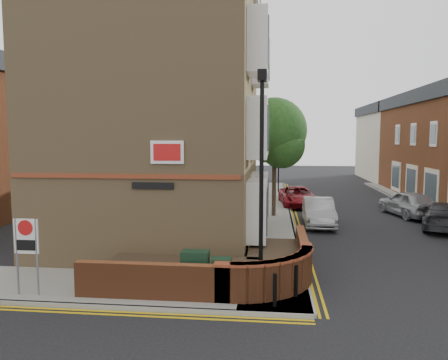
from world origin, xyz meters
The scene contains 25 objects.
ground centered at (0.00, 0.00, 0.00)m, with size 120.00×120.00×0.00m, color black.
pavement_corner centered at (-3.50, 1.50, 0.06)m, with size 13.00×3.00×0.12m, color gray.
pavement_main centered at (2.00, 16.00, 0.06)m, with size 2.00×32.00×0.12m, color gray.
kerb_side centered at (-3.50, 0.00, 0.06)m, with size 13.00×0.15×0.12m, color gray.
kerb_main_near centered at (3.00, 16.00, 0.06)m, with size 0.15×32.00×0.12m, color gray.
kerb_main_far centered at (11.00, 13.00, 0.06)m, with size 0.15×40.00×0.12m, color gray.
yellow_lines_side centered at (-3.50, -0.25, 0.01)m, with size 13.00×0.28×0.01m, color gold.
yellow_lines_main centered at (3.25, 16.00, 0.01)m, with size 0.28×32.00×0.01m, color gold.
corner_building centered at (-2.84, 8.00, 6.23)m, with size 8.95×10.40×13.60m.
garden_wall centered at (0.00, 2.50, 0.00)m, with size 6.80×6.00×1.20m, color brown, non-canonical shape.
lamppost centered at (1.60, 1.20, 3.34)m, with size 0.25×0.50×6.30m.
utility_cabinet_large centered at (-0.30, 1.30, 0.72)m, with size 0.80×0.45×1.20m, color black.
utility_cabinet_small centered at (0.50, 1.00, 0.67)m, with size 0.55×0.40×1.10m, color black.
bollard_near centered at (2.00, 0.40, 0.57)m, with size 0.11×0.11×0.90m, color black.
bollard_far centered at (2.60, 1.20, 0.57)m, with size 0.11×0.11×0.90m, color black.
zone_sign centered at (-5.00, 0.50, 1.64)m, with size 0.72×0.07×2.20m.
far_terrace_cream centered at (14.50, 38.00, 4.05)m, with size 5.40×12.40×8.00m.
tree_near centered at (2.00, 14.05, 4.70)m, with size 3.64×3.65×6.70m.
tree_mid centered at (2.00, 22.05, 5.20)m, with size 4.03×4.03×7.42m.
tree_far centered at (2.00, 30.05, 4.91)m, with size 3.81×3.81×7.00m.
traffic_light_assembly centered at (2.40, 25.00, 2.78)m, with size 0.20×0.16×4.20m.
silver_car_near centered at (4.33, 12.00, 0.71)m, with size 1.50×4.30×1.42m, color #94969B.
red_car_main centered at (3.60, 18.37, 0.65)m, with size 2.16×4.69×1.30m, color maroon.
grey_car_far centered at (10.50, 11.72, 0.69)m, with size 1.92×4.72×1.37m, color #28282C.
silver_car_far centered at (9.79, 15.19, 0.77)m, with size 1.81×4.51×1.54m, color #96989C.
Camera 1 is at (1.90, -10.91, 4.62)m, focal length 35.00 mm.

